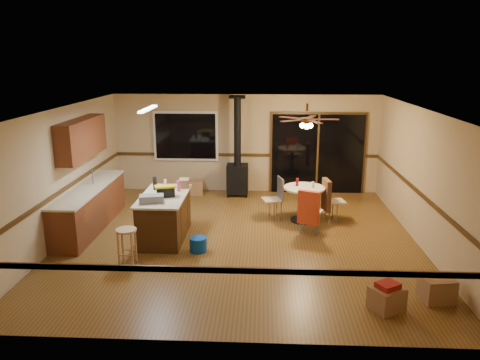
# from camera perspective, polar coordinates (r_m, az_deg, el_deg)

# --- Properties ---
(floor) EXTENTS (7.00, 7.00, 0.00)m
(floor) POSITION_cam_1_polar(r_m,az_deg,el_deg) (9.47, -0.09, -7.21)
(floor) COLOR brown
(floor) RESTS_ON ground
(ceiling) EXTENTS (7.00, 7.00, 0.00)m
(ceiling) POSITION_cam_1_polar(r_m,az_deg,el_deg) (8.83, -0.10, 8.63)
(ceiling) COLOR silver
(ceiling) RESTS_ON ground
(wall_back) EXTENTS (7.00, 0.00, 7.00)m
(wall_back) POSITION_cam_1_polar(r_m,az_deg,el_deg) (12.48, 0.72, 4.44)
(wall_back) COLOR tan
(wall_back) RESTS_ON ground
(wall_front) EXTENTS (7.00, 0.00, 7.00)m
(wall_front) POSITION_cam_1_polar(r_m,az_deg,el_deg) (5.75, -1.88, -8.31)
(wall_front) COLOR tan
(wall_front) RESTS_ON ground
(wall_left) EXTENTS (0.00, 7.00, 7.00)m
(wall_left) POSITION_cam_1_polar(r_m,az_deg,el_deg) (9.87, -20.83, 0.65)
(wall_left) COLOR tan
(wall_left) RESTS_ON ground
(wall_right) EXTENTS (0.00, 7.00, 7.00)m
(wall_right) POSITION_cam_1_polar(r_m,az_deg,el_deg) (9.55, 21.37, 0.14)
(wall_right) COLOR tan
(wall_right) RESTS_ON ground
(chair_rail) EXTENTS (7.00, 7.00, 0.08)m
(chair_rail) POSITION_cam_1_polar(r_m,az_deg,el_deg) (9.14, -0.09, -1.39)
(chair_rail) COLOR #402910
(chair_rail) RESTS_ON ground
(window) EXTENTS (1.72, 0.10, 1.32)m
(window) POSITION_cam_1_polar(r_m,az_deg,el_deg) (12.55, -6.63, 5.33)
(window) COLOR black
(window) RESTS_ON ground
(sliding_door) EXTENTS (2.52, 0.10, 2.10)m
(sliding_door) POSITION_cam_1_polar(r_m,az_deg,el_deg) (12.55, 9.42, 3.14)
(sliding_door) COLOR black
(sliding_door) RESTS_ON ground
(lower_cabinets) EXTENTS (0.60, 3.00, 0.86)m
(lower_cabinets) POSITION_cam_1_polar(r_m,az_deg,el_deg) (10.43, -17.81, -3.32)
(lower_cabinets) COLOR brown
(lower_cabinets) RESTS_ON ground
(countertop) EXTENTS (0.64, 3.04, 0.04)m
(countertop) POSITION_cam_1_polar(r_m,az_deg,el_deg) (10.31, -18.01, -0.94)
(countertop) COLOR beige
(countertop) RESTS_ON lower_cabinets
(upper_cabinets) EXTENTS (0.35, 2.00, 0.80)m
(upper_cabinets) POSITION_cam_1_polar(r_m,az_deg,el_deg) (10.32, -18.73, 4.83)
(upper_cabinets) COLOR brown
(upper_cabinets) RESTS_ON ground
(kitchen_island) EXTENTS (0.88, 1.68, 0.90)m
(kitchen_island) POSITION_cam_1_polar(r_m,az_deg,el_deg) (9.50, -9.19, -4.42)
(kitchen_island) COLOR #3B220E
(kitchen_island) RESTS_ON ground
(wood_stove) EXTENTS (0.55, 0.50, 2.52)m
(wood_stove) POSITION_cam_1_polar(r_m,az_deg,el_deg) (12.16, -0.31, 1.42)
(wood_stove) COLOR black
(wood_stove) RESTS_ON ground
(ceiling_fan) EXTENTS (0.24, 0.24, 0.55)m
(ceiling_fan) POSITION_cam_1_polar(r_m,az_deg,el_deg) (10.05, 8.13, 7.02)
(ceiling_fan) COLOR brown
(ceiling_fan) RESTS_ON ceiling
(fluorescent_strip) EXTENTS (0.10, 1.20, 0.04)m
(fluorescent_strip) POSITION_cam_1_polar(r_m,az_deg,el_deg) (9.39, -11.16, 8.48)
(fluorescent_strip) COLOR white
(fluorescent_strip) RESTS_ON ceiling
(toolbox_grey) EXTENTS (0.49, 0.33, 0.14)m
(toolbox_grey) POSITION_cam_1_polar(r_m,az_deg,el_deg) (8.93, -10.72, -2.25)
(toolbox_grey) COLOR slate
(toolbox_grey) RESTS_ON kitchen_island
(toolbox_black) EXTENTS (0.38, 0.27, 0.19)m
(toolbox_black) POSITION_cam_1_polar(r_m,az_deg,el_deg) (9.23, -9.06, -1.45)
(toolbox_black) COLOR black
(toolbox_black) RESTS_ON kitchen_island
(toolbox_yellow_lid) EXTENTS (0.45, 0.32, 0.03)m
(toolbox_yellow_lid) POSITION_cam_1_polar(r_m,az_deg,el_deg) (9.20, -9.08, -0.79)
(toolbox_yellow_lid) COLOR gold
(toolbox_yellow_lid) RESTS_ON toolbox_black
(box_on_island) EXTENTS (0.24, 0.30, 0.18)m
(box_on_island) POSITION_cam_1_polar(r_m,az_deg,el_deg) (9.83, -6.80, -0.39)
(box_on_island) COLOR brown
(box_on_island) RESTS_ON kitchen_island
(bottle_dark) EXTENTS (0.10, 0.10, 0.28)m
(bottle_dark) POSITION_cam_1_polar(r_m,az_deg,el_deg) (9.74, -10.33, -0.38)
(bottle_dark) COLOR black
(bottle_dark) RESTS_ON kitchen_island
(bottle_pink) EXTENTS (0.09, 0.09, 0.22)m
(bottle_pink) POSITION_cam_1_polar(r_m,az_deg,el_deg) (9.56, -7.50, -0.73)
(bottle_pink) COLOR #D84C8C
(bottle_pink) RESTS_ON kitchen_island
(bottle_white) EXTENTS (0.07, 0.07, 0.16)m
(bottle_white) POSITION_cam_1_polar(r_m,az_deg,el_deg) (9.90, -9.11, -0.42)
(bottle_white) COLOR white
(bottle_white) RESTS_ON kitchen_island
(bar_stool) EXTENTS (0.43, 0.43, 0.66)m
(bar_stool) POSITION_cam_1_polar(r_m,az_deg,el_deg) (8.50, -13.60, -7.92)
(bar_stool) COLOR tan
(bar_stool) RESTS_ON floor
(blue_bucket) EXTENTS (0.36, 0.36, 0.27)m
(blue_bucket) POSITION_cam_1_polar(r_m,az_deg,el_deg) (8.90, -5.12, -7.83)
(blue_bucket) COLOR #0B40A0
(blue_bucket) RESTS_ON floor
(dining_table) EXTENTS (0.91, 0.91, 0.78)m
(dining_table) POSITION_cam_1_polar(r_m,az_deg,el_deg) (10.41, 7.80, -2.18)
(dining_table) COLOR black
(dining_table) RESTS_ON ground
(glass_red) EXTENTS (0.08, 0.08, 0.18)m
(glass_red) POSITION_cam_1_polar(r_m,az_deg,el_deg) (10.40, 6.99, -0.24)
(glass_red) COLOR #590C14
(glass_red) RESTS_ON dining_table
(glass_cream) EXTENTS (0.07, 0.07, 0.14)m
(glass_cream) POSITION_cam_1_polar(r_m,az_deg,el_deg) (10.29, 8.88, -0.58)
(glass_cream) COLOR beige
(glass_cream) RESTS_ON dining_table
(chair_left) EXTENTS (0.50, 0.49, 0.51)m
(chair_left) POSITION_cam_1_polar(r_m,az_deg,el_deg) (10.48, 4.49, -1.64)
(chair_left) COLOR tan
(chair_left) RESTS_ON ground
(chair_near) EXTENTS (0.57, 0.59, 0.70)m
(chair_near) POSITION_cam_1_polar(r_m,az_deg,el_deg) (9.57, 8.41, -3.33)
(chair_near) COLOR tan
(chair_near) RESTS_ON ground
(chair_right) EXTENTS (0.52, 0.48, 0.70)m
(chair_right) POSITION_cam_1_polar(r_m,az_deg,el_deg) (10.47, 10.63, -1.82)
(chair_right) COLOR tan
(chair_right) RESTS_ON ground
(box_under_window) EXTENTS (0.52, 0.44, 0.37)m
(box_under_window) POSITION_cam_1_polar(r_m,az_deg,el_deg) (12.47, -5.66, -0.91)
(box_under_window) COLOR brown
(box_under_window) RESTS_ON floor
(box_corner_a) EXTENTS (0.57, 0.55, 0.34)m
(box_corner_a) POSITION_cam_1_polar(r_m,az_deg,el_deg) (7.29, 17.45, -13.60)
(box_corner_a) COLOR brown
(box_corner_a) RESTS_ON floor
(box_corner_b) EXTENTS (0.51, 0.46, 0.37)m
(box_corner_b) POSITION_cam_1_polar(r_m,az_deg,el_deg) (7.77, 22.89, -12.13)
(box_corner_b) COLOR brown
(box_corner_b) RESTS_ON floor
(box_small_red) EXTENTS (0.38, 0.37, 0.08)m
(box_small_red) POSITION_cam_1_polar(r_m,az_deg,el_deg) (7.20, 17.58, -12.15)
(box_small_red) COLOR maroon
(box_small_red) RESTS_ON box_corner_a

